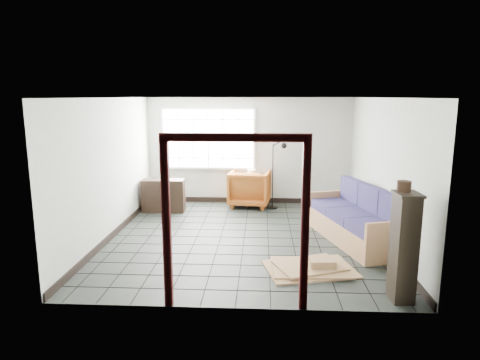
# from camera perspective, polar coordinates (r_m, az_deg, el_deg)

# --- Properties ---
(ground) EXTENTS (5.50, 5.50, 0.00)m
(ground) POSITION_cam_1_polar(r_m,az_deg,el_deg) (8.15, 0.58, -7.67)
(ground) COLOR black
(ground) RESTS_ON ground
(room_shell) EXTENTS (5.02, 5.52, 2.61)m
(room_shell) POSITION_cam_1_polar(r_m,az_deg,el_deg) (7.81, 0.61, 4.15)
(room_shell) COLOR #A1A7A0
(room_shell) RESTS_ON ground
(window_panel) EXTENTS (2.32, 0.08, 1.52)m
(window_panel) POSITION_cam_1_polar(r_m,az_deg,el_deg) (10.55, -4.24, 5.50)
(window_panel) COLOR silver
(window_panel) RESTS_ON ground
(doorway_trim) EXTENTS (1.80, 0.08, 2.20)m
(doorway_trim) POSITION_cam_1_polar(r_m,az_deg,el_deg) (5.18, -0.65, -2.82)
(doorway_trim) COLOR #350C0C
(doorway_trim) RESTS_ON ground
(futon_sofa) EXTENTS (1.50, 2.47, 1.03)m
(futon_sofa) POSITION_cam_1_polar(r_m,az_deg,el_deg) (8.17, 15.54, -5.33)
(futon_sofa) COLOR #966843
(futon_sofa) RESTS_ON ground
(armchair) EXTENTS (1.04, 0.99, 0.96)m
(armchair) POSITION_cam_1_polar(r_m,az_deg,el_deg) (10.34, 1.31, -0.86)
(armchair) COLOR #975916
(armchair) RESTS_ON ground
(side_table) EXTENTS (0.59, 0.59, 0.50)m
(side_table) POSITION_cam_1_polar(r_m,az_deg,el_deg) (10.36, 1.55, -1.24)
(side_table) COLOR black
(side_table) RESTS_ON ground
(table_lamp) EXTENTS (0.30, 0.30, 0.39)m
(table_lamp) POSITION_cam_1_polar(r_m,az_deg,el_deg) (10.33, 1.57, 0.76)
(table_lamp) COLOR black
(table_lamp) RESTS_ON side_table
(projector) EXTENTS (0.32, 0.27, 0.10)m
(projector) POSITION_cam_1_polar(r_m,az_deg,el_deg) (10.35, 1.57, -0.47)
(projector) COLOR silver
(projector) RESTS_ON side_table
(floor_lamp) EXTENTS (0.50, 0.33, 1.63)m
(floor_lamp) POSITION_cam_1_polar(r_m,az_deg,el_deg) (10.06, 5.07, 1.04)
(floor_lamp) COLOR black
(floor_lamp) RESTS_ON ground
(console_shelf) EXTENTS (0.97, 0.40, 0.75)m
(console_shelf) POSITION_cam_1_polar(r_m,az_deg,el_deg) (10.02, -10.16, -2.05)
(console_shelf) COLOR black
(console_shelf) RESTS_ON ground
(tall_shelf) EXTENTS (0.32, 0.41, 1.44)m
(tall_shelf) POSITION_cam_1_polar(r_m,az_deg,el_deg) (5.93, 21.01, -8.28)
(tall_shelf) COLOR black
(tall_shelf) RESTS_ON ground
(pot) EXTENTS (0.22, 0.22, 0.13)m
(pot) POSITION_cam_1_polar(r_m,az_deg,el_deg) (5.79, 21.03, -0.78)
(pot) COLOR black
(pot) RESTS_ON tall_shelf
(open_box) EXTENTS (0.93, 0.55, 0.50)m
(open_box) POSITION_cam_1_polar(r_m,az_deg,el_deg) (8.37, 15.56, -6.28)
(open_box) COLOR #886141
(open_box) RESTS_ON ground
(cardboard_pile) EXTENTS (1.50, 1.22, 0.19)m
(cardboard_pile) POSITION_cam_1_polar(r_m,az_deg,el_deg) (6.79, 9.49, -11.34)
(cardboard_pile) COLOR #886141
(cardboard_pile) RESTS_ON ground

